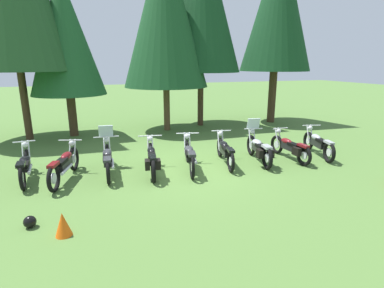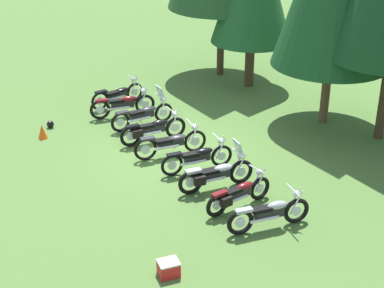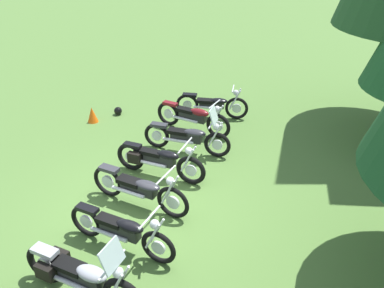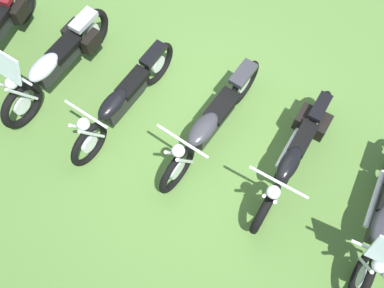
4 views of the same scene
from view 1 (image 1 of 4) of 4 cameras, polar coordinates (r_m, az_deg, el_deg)
name	(u,v)px [view 1 (image 1 of 4)]	position (r m, az deg, el deg)	size (l,w,h in m)	color
ground_plane	(190,168)	(9.74, -0.29, -4.53)	(80.00, 80.00, 0.00)	#4C7033
motorcycle_0	(25,165)	(9.86, -28.83, -3.52)	(0.60, 2.25, 1.01)	black
motorcycle_1	(65,164)	(9.38, -22.74, -3.51)	(0.89, 2.33, 1.02)	black
motorcycle_2	(108,159)	(9.49, -15.52, -2.64)	(0.78, 2.38, 1.36)	black
motorcycle_3	(152,159)	(9.27, -7.54, -2.71)	(0.80, 2.31, 1.02)	black
motorcycle_4	(189,155)	(9.53, -0.48, -2.06)	(0.84, 2.34, 1.02)	black
motorcycle_5	(225,150)	(10.10, 6.21, -1.21)	(0.76, 2.26, 1.00)	black
motorcycle_6	(259,148)	(10.46, 12.46, -0.79)	(0.84, 2.29, 1.38)	black
motorcycle_7	(291,147)	(11.01, 17.98, -0.63)	(0.62, 2.16, 0.99)	black
motorcycle_8	(318,144)	(11.80, 22.54, 0.08)	(0.83, 2.23, 1.01)	black
pine_tree_1	(64,34)	(14.78, -22.84, 18.43)	(3.20, 3.20, 7.01)	#42301E
pine_tree_2	(165,12)	(15.15, -5.14, 23.45)	(3.97, 3.97, 8.88)	brown
pine_tree_4	(278,4)	(17.90, 15.86, 23.94)	(3.74, 3.74, 9.63)	#42301E
traffic_cone	(63,224)	(6.57, -23.02, -13.66)	(0.32, 0.32, 0.48)	#EA590F
dropped_helmet	(30,222)	(7.19, -28.10, -12.74)	(0.25, 0.25, 0.25)	black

